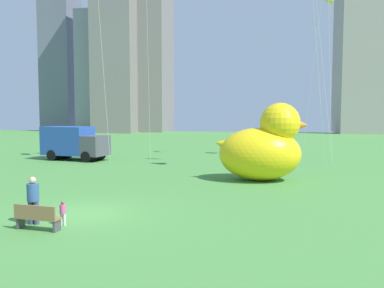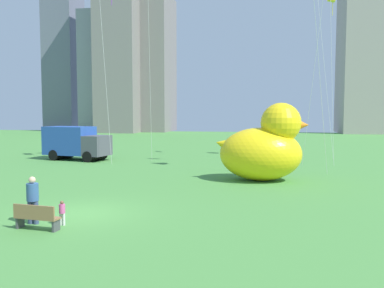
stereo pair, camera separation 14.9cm
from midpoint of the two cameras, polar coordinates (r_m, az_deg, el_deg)
ground_plane at (r=17.03m, az=-14.94°, el=-9.48°), size 140.00×140.00×0.00m
park_bench at (r=15.14m, az=-20.84°, el=-9.53°), size 1.67×0.63×0.90m
person_adult at (r=15.90m, az=-21.28°, el=-7.08°), size 0.43×0.43×1.74m
person_child at (r=15.46m, az=-17.56°, el=-9.08°), size 0.22×0.22×0.90m
giant_inflatable_duck at (r=24.42m, az=10.27°, el=-0.51°), size 5.59×3.59×4.63m
box_truck at (r=35.95m, az=-15.96°, el=0.11°), size 5.92×3.31×2.85m
city_skyline at (r=87.26m, az=-2.00°, el=13.24°), size 74.03×19.51×39.04m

